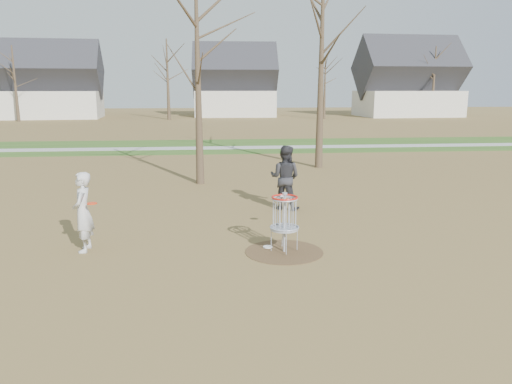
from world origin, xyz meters
TOP-DOWN VIEW (x-y plane):
  - ground at (0.00, 0.00)m, footprint 160.00×160.00m
  - green_band at (0.00, 21.00)m, footprint 160.00×8.00m
  - footpath at (0.00, 20.00)m, footprint 160.00×1.50m
  - dirt_circle at (0.00, 0.00)m, footprint 1.80×1.80m
  - player_standing at (-4.55, 0.53)m, footprint 0.44×0.67m
  - player_throwing at (0.64, 4.07)m, footprint 1.19×1.10m
  - disc_grounded at (-0.34, 0.34)m, footprint 0.22×0.22m
  - discs_in_play at (-1.91, 0.98)m, footprint 4.78×1.45m
  - disc_golf_basket at (0.00, 0.00)m, footprint 0.64×0.64m
  - bare_trees at (1.78, 35.79)m, footprint 52.62×44.98m
  - houses_row at (4.32, 52.56)m, footprint 56.51×10.01m

SIDE VIEW (x-z plane):
  - ground at x=0.00m, z-range 0.00..0.00m
  - green_band at x=0.00m, z-range 0.00..0.01m
  - dirt_circle at x=0.00m, z-range 0.00..0.01m
  - footpath at x=0.00m, z-range 0.01..0.02m
  - disc_grounded at x=-0.34m, z-range 0.01..0.03m
  - disc_golf_basket at x=0.00m, z-range 0.24..1.59m
  - player_standing at x=-4.55m, z-range 0.00..1.84m
  - player_throwing at x=0.64m, z-range 0.00..1.98m
  - discs_in_play at x=-1.91m, z-range 0.90..1.18m
  - houses_row at x=4.32m, z-range -0.11..7.15m
  - bare_trees at x=1.78m, z-range 0.85..9.85m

